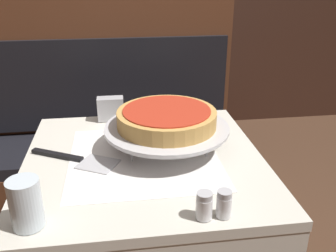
% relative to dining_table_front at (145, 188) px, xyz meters
% --- Properties ---
extents(dining_table_front, '(0.75, 0.75, 0.73)m').
position_rel_dining_table_front_xyz_m(dining_table_front, '(0.00, 0.00, 0.00)').
color(dining_table_front, beige).
rests_on(dining_table_front, ground_plane).
extents(dining_table_rear, '(0.72, 0.72, 0.74)m').
position_rel_dining_table_front_xyz_m(dining_table_rear, '(0.22, 1.52, 0.01)').
color(dining_table_rear, '#194799').
rests_on(dining_table_rear, ground_plane).
extents(booth_bench, '(1.42, 0.46, 1.20)m').
position_rel_dining_table_front_xyz_m(booth_bench, '(-0.17, 0.75, -0.27)').
color(booth_bench, brown).
rests_on(booth_bench, ground_plane).
extents(pizza_pan_stand, '(0.40, 0.40, 0.08)m').
position_rel_dining_table_front_xyz_m(pizza_pan_stand, '(0.08, 0.05, 0.19)').
color(pizza_pan_stand, '#ADADB2').
rests_on(pizza_pan_stand, dining_table_front).
extents(deep_dish_pizza, '(0.32, 0.32, 0.06)m').
position_rel_dining_table_front_xyz_m(deep_dish_pizza, '(0.08, 0.05, 0.22)').
color(deep_dish_pizza, tan).
rests_on(deep_dish_pizza, pizza_pan_stand).
extents(pizza_server, '(0.28, 0.19, 0.01)m').
position_rel_dining_table_front_xyz_m(pizza_server, '(-0.21, 0.01, 0.12)').
color(pizza_server, '#BCBCC1').
rests_on(pizza_server, dining_table_front).
extents(water_glass_near, '(0.07, 0.07, 0.12)m').
position_rel_dining_table_front_xyz_m(water_glass_near, '(-0.29, -0.30, 0.18)').
color(water_glass_near, silver).
rests_on(water_glass_near, dining_table_front).
extents(salt_shaker, '(0.04, 0.04, 0.07)m').
position_rel_dining_table_front_xyz_m(salt_shaker, '(0.12, -0.32, 0.15)').
color(salt_shaker, silver).
rests_on(salt_shaker, dining_table_front).
extents(pepper_shaker, '(0.04, 0.04, 0.07)m').
position_rel_dining_table_front_xyz_m(pepper_shaker, '(0.17, -0.32, 0.15)').
color(pepper_shaker, silver).
rests_on(pepper_shaker, dining_table_front).
extents(napkin_holder, '(0.10, 0.05, 0.09)m').
position_rel_dining_table_front_xyz_m(napkin_holder, '(-0.10, 0.33, 0.16)').
color(napkin_holder, '#B2B2B7').
rests_on(napkin_holder, dining_table_front).
extents(condiment_caddy, '(0.13, 0.13, 0.16)m').
position_rel_dining_table_front_xyz_m(condiment_caddy, '(0.31, 1.60, 0.15)').
color(condiment_caddy, black).
rests_on(condiment_caddy, dining_table_rear).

